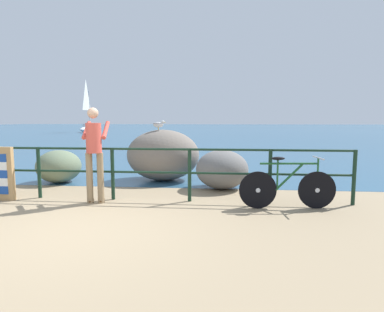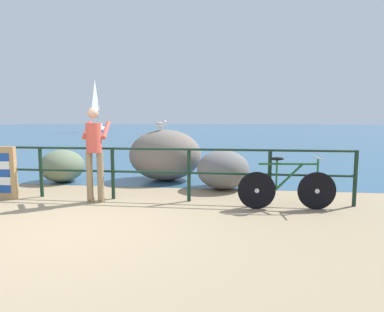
# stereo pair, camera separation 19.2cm
# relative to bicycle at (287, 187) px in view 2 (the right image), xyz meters

# --- Properties ---
(ground_plane) EXTENTS (120.00, 120.00, 0.10)m
(ground_plane) POSITION_rel_bicycle_xyz_m (-3.28, 18.54, -0.44)
(ground_plane) COLOR #937F60
(sea_surface) EXTENTS (120.00, 90.00, 0.01)m
(sea_surface) POSITION_rel_bicycle_xyz_m (-3.28, 46.51, -0.39)
(sea_surface) COLOR #2D5675
(sea_surface) RESTS_ON ground_plane
(promenade_railing) EXTENTS (9.11, 0.07, 1.02)m
(promenade_railing) POSITION_rel_bicycle_xyz_m (-3.28, 0.35, 0.25)
(promenade_railing) COLOR black
(promenade_railing) RESTS_ON ground_plane
(bicycle) EXTENTS (1.70, 0.48, 0.92)m
(bicycle) POSITION_rel_bicycle_xyz_m (0.00, 0.00, 0.00)
(bicycle) COLOR black
(bicycle) RESTS_ON ground_plane
(person_at_railing) EXTENTS (0.52, 0.67, 1.78)m
(person_at_railing) POSITION_rel_bicycle_xyz_m (-3.52, 0.07, 0.60)
(person_at_railing) COLOR #8C7251
(person_at_railing) RESTS_ON ground_plane
(breakwater_boulder_main) EXTENTS (1.86, 1.49, 1.30)m
(breakwater_boulder_main) POSITION_rel_bicycle_xyz_m (-2.66, 2.45, 0.26)
(breakwater_boulder_main) COLOR slate
(breakwater_boulder_main) RESTS_ON ground
(breakwater_boulder_left) EXTENTS (1.07, 1.10, 0.81)m
(breakwater_boulder_left) POSITION_rel_bicycle_xyz_m (-5.19, 1.91, 0.01)
(breakwater_boulder_left) COLOR #66765A
(breakwater_boulder_left) RESTS_ON ground
(breakwater_boulder_right) EXTENTS (1.18, 1.17, 0.88)m
(breakwater_boulder_right) POSITION_rel_bicycle_xyz_m (-1.15, 1.56, 0.05)
(breakwater_boulder_right) COLOR slate
(breakwater_boulder_right) RESTS_ON ground
(seagull) EXTENTS (0.34, 0.13, 0.23)m
(seagull) POSITION_rel_bicycle_xyz_m (-2.75, 2.35, 1.05)
(seagull) COLOR gold
(seagull) RESTS_ON breakwater_boulder_main
(sailboat) EXTENTS (1.36, 4.42, 6.16)m
(sailboat) POSITION_rel_bicycle_xyz_m (-16.98, 31.93, 0.32)
(sailboat) COLOR white
(sailboat) RESTS_ON sea_surface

